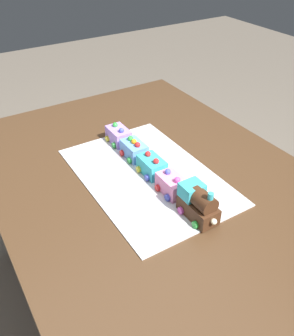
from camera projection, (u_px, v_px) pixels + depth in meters
ground_plane at (152, 307)px, 1.65m from camera, size 8.00×8.00×0.00m
dining_table at (153, 201)px, 1.28m from camera, size 1.40×1.00×0.74m
cake_board at (147, 176)px, 1.22m from camera, size 0.60×0.40×0.00m
cake_locomotive at (198, 203)px, 1.03m from camera, size 0.14×0.08×0.12m
cake_car_tanker_bubblegum at (172, 184)px, 1.13m from camera, size 0.10×0.08×0.07m
cake_car_caboose_turquoise at (152, 166)px, 1.21m from camera, size 0.10×0.08×0.07m
cake_car_hopper_sky_blue at (134, 149)px, 1.29m from camera, size 0.10×0.08×0.07m
cake_car_flatbed_lavender at (119, 135)px, 1.37m from camera, size 0.10×0.08×0.07m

